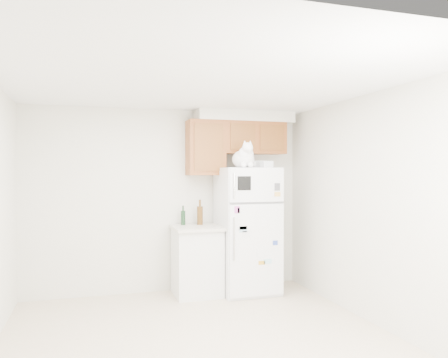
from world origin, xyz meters
name	(u,v)px	position (x,y,z in m)	size (l,w,h in m)	color
ground_plane	(204,346)	(0.00, 0.00, -0.01)	(3.80, 4.00, 0.01)	beige
room_shell	(209,169)	(0.12, 0.24, 1.67)	(3.84, 4.04, 2.52)	silver
refrigerator	(247,230)	(1.03, 1.61, 0.85)	(0.76, 0.78, 1.70)	white
base_counter	(197,260)	(0.34, 1.68, 0.46)	(0.64, 0.64, 0.92)	white
cat	(244,158)	(0.93, 1.45, 1.83)	(0.35, 0.51, 0.36)	white
storage_box_back	(257,164)	(1.21, 1.70, 1.75)	(0.18, 0.13, 0.10)	white
storage_box_front	(266,164)	(1.25, 1.46, 1.74)	(0.15, 0.11, 0.09)	white
bottle_green	(183,215)	(0.19, 1.87, 1.05)	(0.06, 0.06, 0.26)	#19381E
bottle_amber	(200,212)	(0.42, 1.82, 1.09)	(0.08, 0.08, 0.34)	#593814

